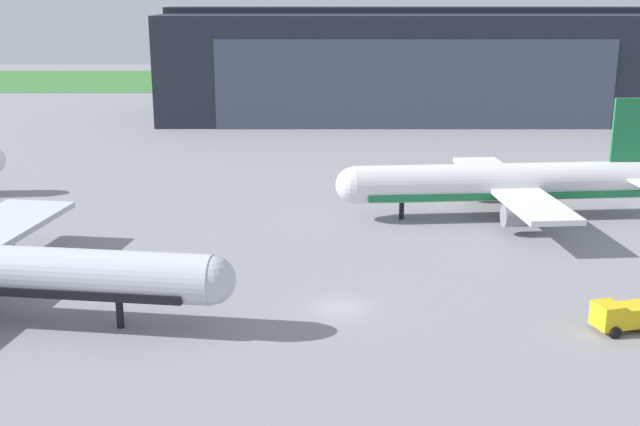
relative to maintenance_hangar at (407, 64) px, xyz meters
The scene contains 5 objects.
ground_plane 105.92m from the maintenance_hangar, 98.50° to the right, with size 440.00×440.00×0.00m, color gray.
grass_field_strip 66.48m from the maintenance_hangar, 103.73° to the left, with size 440.00×56.00×0.08m, color #3F7738.
maintenance_hangar is the anchor object (origin of this frame).
airliner_far_right 77.51m from the maintenance_hangar, 87.65° to the right, with size 37.35×30.16×13.26m.
ops_van 109.08m from the maintenance_hangar, 87.19° to the right, with size 4.86×3.40×2.30m.
Camera 1 is at (-1.68, -59.70, 24.66)m, focal length 44.80 mm.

